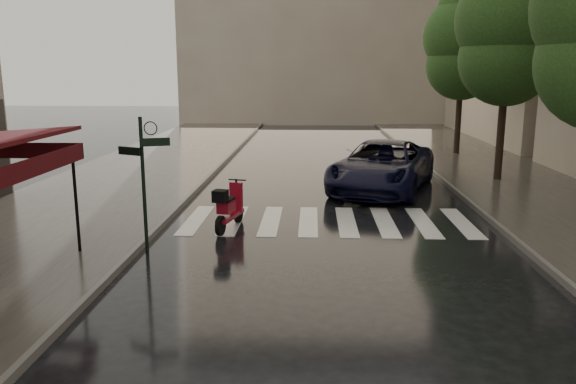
{
  "coord_description": "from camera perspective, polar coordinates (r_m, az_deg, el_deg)",
  "views": [
    {
      "loc": [
        2.54,
        -9.05,
        4.03
      ],
      "look_at": [
        2.0,
        3.29,
        1.4
      ],
      "focal_mm": 35.0,
      "sensor_mm": 36.0,
      "label": 1
    }
  ],
  "objects": [
    {
      "name": "curb_near",
      "position": [
        21.79,
        -8.09,
        1.44
      ],
      "size": [
        0.12,
        60.0,
        0.16
      ],
      "primitive_type": "cube",
      "color": "#595651",
      "rests_on": "ground"
    },
    {
      "name": "tree_mid",
      "position": [
        22.23,
        21.54,
        15.25
      ],
      "size": [
        3.8,
        3.8,
        8.34
      ],
      "color": "black",
      "rests_on": "sidewalk_far"
    },
    {
      "name": "scooter",
      "position": [
        14.72,
        -6.04,
        -1.66
      ],
      "size": [
        0.71,
        1.83,
        1.22
      ],
      "rotation": [
        0.0,
        0.0,
        -0.22
      ],
      "color": "black",
      "rests_on": "ground"
    },
    {
      "name": "ground",
      "position": [
        10.23,
        -12.33,
        -11.47
      ],
      "size": [
        120.0,
        120.0,
        0.0
      ],
      "primitive_type": "plane",
      "color": "black",
      "rests_on": "ground"
    },
    {
      "name": "sidewalk_near",
      "position": [
        22.55,
        -15.73,
        1.43
      ],
      "size": [
        6.0,
        60.0,
        0.12
      ],
      "primitive_type": "cube",
      "color": "#38332D",
      "rests_on": "ground"
    },
    {
      "name": "tree_far",
      "position": [
        28.99,
        17.36,
        14.31
      ],
      "size": [
        3.8,
        3.8,
        8.16
      ],
      "color": "black",
      "rests_on": "sidewalk_far"
    },
    {
      "name": "crosswalk",
      "position": [
        15.59,
        4.03,
        -2.97
      ],
      "size": [
        7.85,
        3.2,
        0.01
      ],
      "color": "silver",
      "rests_on": "ground"
    },
    {
      "name": "signpost",
      "position": [
        12.81,
        -14.48,
        1.75
      ],
      "size": [
        1.17,
        0.29,
        3.1
      ],
      "color": "black",
      "rests_on": "ground"
    },
    {
      "name": "curb_far",
      "position": [
        21.98,
        15.38,
        1.22
      ],
      "size": [
        0.12,
        60.0,
        0.16
      ],
      "primitive_type": "cube",
      "color": "#595651",
      "rests_on": "ground"
    },
    {
      "name": "parked_car",
      "position": [
        19.8,
        9.58,
        2.63
      ],
      "size": [
        4.7,
        6.76,
        1.71
      ],
      "primitive_type": "imported",
      "rotation": [
        0.0,
        0.0,
        -0.33
      ],
      "color": "black",
      "rests_on": "ground"
    },
    {
      "name": "sidewalk_far",
      "position": [
        22.77,
        22.26,
        1.08
      ],
      "size": [
        5.5,
        60.0,
        0.12
      ],
      "primitive_type": "cube",
      "color": "#38332D",
      "rests_on": "ground"
    }
  ]
}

